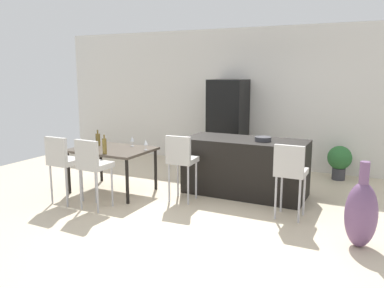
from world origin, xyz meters
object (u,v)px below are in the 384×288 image
wine_bottle_near (105,146)px  potted_plant (339,160)px  dining_table (112,152)px  kitchen_island (245,167)px  bar_chair_left (181,158)px  wine_glass_middle (132,139)px  wine_bottle_corner (98,139)px  dining_chair_near (62,159)px  wine_glass_right (80,141)px  refrigerator (228,124)px  fruit_bowl (263,139)px  floor_vase (361,214)px  bar_chair_middle (290,170)px  dining_chair_far (92,163)px  wine_glass_left (146,143)px

wine_bottle_near → potted_plant: wine_bottle_near is taller
dining_table → kitchen_island: bearing=22.5°
bar_chair_left → wine_glass_middle: (-1.10, 0.28, 0.17)m
wine_bottle_corner → kitchen_island: bearing=16.6°
dining_chair_near → wine_bottle_corner: size_ratio=3.85×
kitchen_island → wine_glass_right: kitchen_island is taller
bar_chair_left → refrigerator: (-0.17, 2.43, 0.22)m
wine_glass_right → dining_chair_near: bearing=-71.8°
dining_table → fruit_bowl: bearing=18.9°
bar_chair_left → dining_table: size_ratio=0.81×
floor_vase → bar_chair_middle: bearing=151.1°
fruit_bowl → wine_glass_right: bearing=-160.8°
wine_glass_right → refrigerator: (1.61, 2.66, 0.06)m
wine_glass_right → fruit_bowl: bearing=19.2°
bar_chair_middle → refrigerator: bearing=127.1°
dining_chair_far → potted_plant: dining_chair_far is taller
wine_glass_left → wine_glass_middle: bearing=154.9°
dining_table → bar_chair_middle: bearing=0.8°
wine_glass_left → fruit_bowl: bearing=20.5°
floor_vase → wine_bottle_near: bearing=179.0°
bar_chair_middle → wine_glass_right: (-3.45, -0.23, 0.17)m
dining_chair_near → wine_glass_right: bearing=108.2°
refrigerator → bar_chair_left: bearing=-86.0°
wine_glass_middle → wine_glass_right: same height
kitchen_island → bar_chair_left: 1.14m
wine_bottle_near → wine_glass_middle: (0.01, 0.73, -0.00)m
dining_chair_near → fruit_bowl: size_ratio=4.07×
dining_table → refrigerator: bearing=65.9°
bar_chair_left → potted_plant: bar_chair_left is taller
bar_chair_middle → wine_bottle_corner: bar_chair_middle is taller
wine_bottle_corner → wine_glass_right: (-0.12, -0.31, 0.02)m
bar_chair_left → floor_vase: size_ratio=1.04×
kitchen_island → wine_bottle_corner: bearing=-163.4°
wine_glass_left → dining_chair_far: bearing=-106.3°
kitchen_island → wine_glass_right: bearing=-157.9°
dining_table → dining_chair_near: (-0.29, -0.84, 0.02)m
bar_chair_left → wine_bottle_corner: bearing=177.3°
bar_chair_middle → wine_glass_middle: bearing=174.1°
dining_chair_near → dining_chair_far: same height
wine_bottle_corner → wine_glass_right: 0.33m
refrigerator → bar_chair_middle: bearing=-52.9°
wine_glass_left → wine_glass_right: size_ratio=1.00×
wine_bottle_near → wine_glass_left: (0.40, 0.55, -0.00)m
wine_bottle_near → wine_glass_middle: wine_bottle_near is taller
wine_glass_middle → bar_chair_left: bearing=-14.6°
bar_chair_left → wine_glass_left: bearing=171.8°
wine_bottle_corner → refrigerator: size_ratio=0.15×
kitchen_island → wine_bottle_corner: size_ratio=7.21×
dining_chair_near → wine_bottle_corner: (-0.10, 0.96, 0.15)m
dining_chair_far → wine_bottle_corner: dining_chair_far is taller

